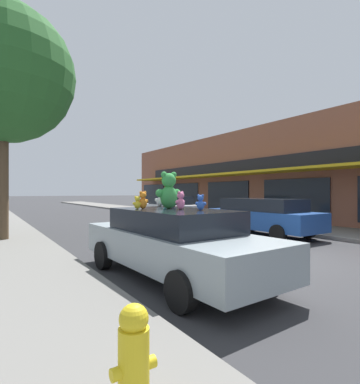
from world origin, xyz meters
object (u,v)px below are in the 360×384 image
(teddy_bear_teal, at_px, (165,202))
(fire_hydrant, at_px, (134,360))
(teddy_bear_blue, at_px, (201,203))
(parked_car_far_center, at_px, (262,215))
(teddy_bear_white, at_px, (160,199))
(teddy_bear_black, at_px, (173,202))
(plush_art_car, at_px, (173,241))
(teddy_bear_yellow, at_px, (137,203))
(parked_car_far_right, at_px, (170,208))
(teddy_bear_pink, at_px, (181,201))
(street_tree, at_px, (3,74))
(teddy_bear_giant, at_px, (169,191))
(teddy_bear_orange, at_px, (143,200))

(teddy_bear_teal, xyz_separation_m, fire_hydrant, (-2.70, -4.13, -0.94))
(teddy_bear_blue, xyz_separation_m, parked_car_far_center, (5.73, 3.52, -0.72))
(teddy_bear_white, distance_m, teddy_bear_black, 0.44)
(plush_art_car, height_order, teddy_bear_white, teddy_bear_white)
(teddy_bear_yellow, distance_m, parked_car_far_center, 7.03)
(parked_car_far_center, xyz_separation_m, parked_car_far_right, (0.00, 6.90, -0.01))
(parked_car_far_right, height_order, fire_hydrant, parked_car_far_right)
(teddy_bear_pink, xyz_separation_m, parked_car_far_right, (5.92, 10.03, -0.76))
(parked_car_far_center, distance_m, parked_car_far_right, 6.90)
(fire_hydrant, bearing_deg, parked_car_far_center, 36.39)
(teddy_bear_teal, bearing_deg, parked_car_far_right, -151.25)
(teddy_bear_black, bearing_deg, street_tree, -74.26)
(plush_art_car, height_order, parked_car_far_center, parked_car_far_center)
(fire_hydrant, bearing_deg, teddy_bear_yellow, 64.34)
(teddy_bear_giant, height_order, teddy_bear_black, teddy_bear_giant)
(teddy_bear_white, height_order, teddy_bear_orange, teddy_bear_white)
(parked_car_far_right, bearing_deg, teddy_bear_blue, -118.79)
(parked_car_far_center, xyz_separation_m, street_tree, (-8.62, 3.50, 4.85))
(teddy_bear_pink, bearing_deg, parked_car_far_right, -141.24)
(teddy_bear_white, distance_m, teddy_bear_teal, 0.20)
(parked_car_far_right, distance_m, street_tree, 10.47)
(teddy_bear_white, xyz_separation_m, teddy_bear_yellow, (-0.92, -0.67, -0.05))
(teddy_bear_black, height_order, parked_car_far_right, teddy_bear_black)
(plush_art_car, height_order, teddy_bear_black, teddy_bear_black)
(teddy_bear_white, height_order, parked_car_far_right, teddy_bear_white)
(teddy_bear_white, bearing_deg, parked_car_far_center, -120.36)
(parked_car_far_center, height_order, parked_car_far_right, parked_car_far_right)
(teddy_bear_pink, relative_size, parked_car_far_right, 0.09)
(teddy_bear_black, xyz_separation_m, teddy_bear_teal, (-0.07, 0.24, -0.01))
(teddy_bear_pink, xyz_separation_m, teddy_bear_black, (0.40, 0.90, -0.05))
(teddy_bear_giant, height_order, street_tree, street_tree)
(teddy_bear_black, relative_size, street_tree, 0.03)
(teddy_bear_giant, bearing_deg, teddy_bear_yellow, -12.76)
(teddy_bear_orange, bearing_deg, teddy_bear_white, -146.33)
(teddy_bear_orange, height_order, fire_hydrant, teddy_bear_orange)
(teddy_bear_giant, height_order, teddy_bear_teal, teddy_bear_giant)
(fire_hydrant, bearing_deg, teddy_bear_white, 58.29)
(teddy_bear_blue, bearing_deg, parked_car_far_right, -62.92)
(teddy_bear_giant, xyz_separation_m, fire_hydrant, (-2.35, -3.40, -1.20))
(parked_car_far_center, relative_size, street_tree, 0.59)
(teddy_bear_giant, bearing_deg, plush_art_car, 85.10)
(teddy_bear_blue, xyz_separation_m, street_tree, (-2.89, 7.03, 4.13))
(teddy_bear_pink, relative_size, teddy_bear_yellow, 1.36)
(teddy_bear_teal, height_order, parked_car_far_right, teddy_bear_teal)
(teddy_bear_giant, height_order, teddy_bear_pink, teddy_bear_giant)
(plush_art_car, relative_size, fire_hydrant, 6.13)
(plush_art_car, distance_m, teddy_bear_orange, 1.05)
(teddy_bear_blue, relative_size, street_tree, 0.04)
(teddy_bear_white, height_order, fire_hydrant, teddy_bear_white)
(teddy_bear_giant, relative_size, teddy_bear_black, 2.95)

